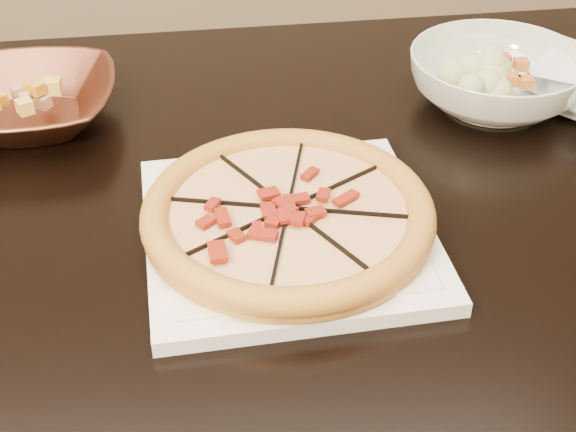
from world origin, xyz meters
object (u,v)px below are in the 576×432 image
pizza (288,213)px  bronze_bowl (28,103)px  dining_table (211,246)px  salad_bowl (495,80)px  plate (288,230)px

pizza → bronze_bowl: bearing=140.3°
dining_table → pizza: (0.09, -0.12, 0.14)m
pizza → salad_bowl: 0.41m
dining_table → salad_bowl: bearing=21.5°
bronze_bowl → plate: bearing=-39.7°
pizza → salad_bowl: size_ratio=1.33×
dining_table → bronze_bowl: bearing=148.1°
bronze_bowl → salad_bowl: salad_bowl is taller
bronze_bowl → salad_bowl: 0.63m
plate → bronze_bowl: 0.42m
salad_bowl → dining_table: bearing=-158.5°
dining_table → pizza: 0.21m
pizza → bronze_bowl: bronze_bowl is taller
plate → pizza: 0.02m
bronze_bowl → dining_table: bearing=-31.9°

